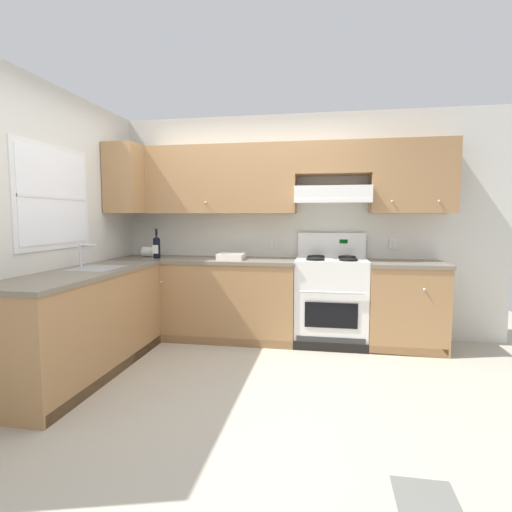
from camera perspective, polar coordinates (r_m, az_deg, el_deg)
The scene contains 10 objects.
ground_plane at distance 3.55m, azimuth -4.76°, elevation -17.34°, with size 7.04×7.04×0.00m, color #B2AA99.
floor_accent_tile at distance 2.46m, azimuth 22.78°, elevation -28.85°, with size 0.30×0.30×0.01m, color slate.
wall_back at distance 4.71m, azimuth 4.60°, elevation 6.70°, with size 4.68×0.57×2.55m.
wall_left at distance 4.17m, azimuth -25.79°, elevation 4.49°, with size 0.47×4.00×2.55m.
counter_back_run at distance 4.56m, azimuth 0.24°, elevation -6.22°, with size 3.60×0.65×0.91m.
counter_left_run at distance 3.90m, azimuth -23.00°, elevation -8.56°, with size 0.63×1.91×1.13m.
stove at distance 4.51m, azimuth 10.49°, elevation -6.11°, with size 0.76×0.62×1.20m.
wine_bottle at distance 4.73m, azimuth -13.80°, elevation 1.31°, with size 0.08×0.08×0.34m.
bowl at distance 4.52m, azimuth -3.49°, elevation -0.20°, with size 0.29×0.27×0.06m.
paper_towel_roll at distance 4.96m, azimuth -14.88°, elevation 0.58°, with size 0.14×0.12×0.12m.
Camera 1 is at (0.84, -3.17, 1.37)m, focal length 28.43 mm.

